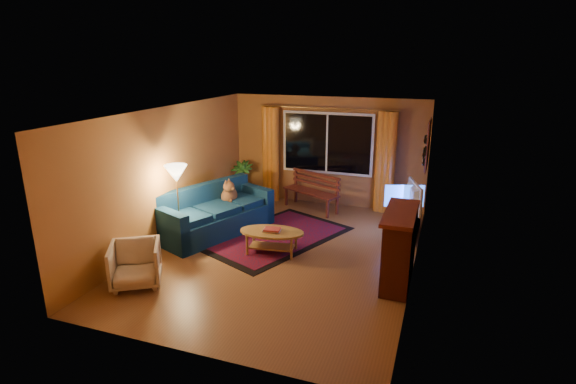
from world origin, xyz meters
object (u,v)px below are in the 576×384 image
(floor_lamp, at_px, (179,206))
(tv_console, at_px, (408,222))
(armchair, at_px, (135,262))
(sofa, at_px, (215,211))
(bench, at_px, (311,201))
(coffee_table, at_px, (272,242))

(floor_lamp, height_order, tv_console, floor_lamp)
(armchair, relative_size, tv_console, 0.62)
(armchair, bearing_deg, tv_console, 11.32)
(sofa, relative_size, tv_console, 1.93)
(armchair, bearing_deg, bench, 38.60)
(floor_lamp, bearing_deg, armchair, -83.73)
(sofa, bearing_deg, tv_console, 41.69)
(sofa, distance_m, coffee_table, 1.49)
(bench, bearing_deg, sofa, -99.16)
(bench, distance_m, armchair, 4.51)
(sofa, relative_size, armchair, 3.12)
(coffee_table, bearing_deg, armchair, -130.83)
(bench, xyz_separation_m, coffee_table, (0.03, -2.48, -0.00))
(bench, xyz_separation_m, tv_console, (2.21, -0.76, 0.04))
(coffee_table, bearing_deg, sofa, 160.46)
(sofa, height_order, floor_lamp, floor_lamp)
(bench, height_order, sofa, sofa)
(floor_lamp, distance_m, coffee_table, 1.80)
(sofa, xyz_separation_m, floor_lamp, (-0.31, -0.77, 0.30))
(bench, xyz_separation_m, armchair, (-1.50, -4.25, 0.16))
(coffee_table, bearing_deg, floor_lamp, -170.56)
(sofa, relative_size, coffee_table, 2.01)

